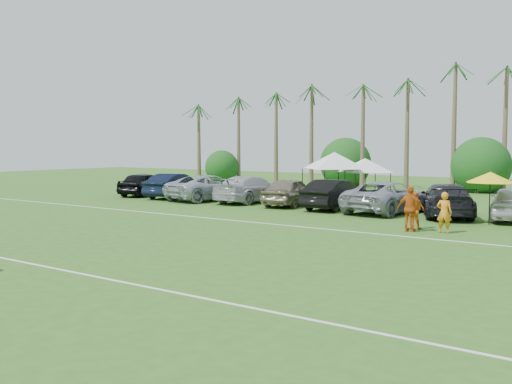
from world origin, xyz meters
The scene contains 26 objects.
field_lines centered at (0.00, 8.00, 0.01)m, with size 80.00×12.10×0.01m.
palm_tree_0 centered at (-22.00, 38.00, 7.48)m, with size 2.40×2.40×8.90m.
palm_tree_1 centered at (-17.00, 38.00, 8.35)m, with size 2.40×2.40×9.90m.
palm_tree_2 centered at (-12.00, 38.00, 9.21)m, with size 2.40×2.40×10.90m.
palm_tree_3 centered at (-8.00, 38.00, 10.06)m, with size 2.40×2.40×11.90m.
palm_tree_4 centered at (-4.00, 38.00, 7.48)m, with size 2.40×2.40×8.90m.
palm_tree_5 centered at (0.00, 38.00, 8.35)m, with size 2.40×2.40×9.90m.
palm_tree_6 centered at (4.00, 38.00, 9.21)m, with size 2.40×2.40×10.90m.
palm_tree_7 centered at (8.00, 38.00, 10.06)m, with size 2.40×2.40×11.90m.
bush_tree_0 centered at (-19.00, 39.00, 1.80)m, with size 4.00×4.00×4.00m.
bush_tree_1 centered at (-6.00, 39.00, 1.80)m, with size 4.00×4.00×4.00m.
bush_tree_2 centered at (6.00, 39.00, 1.80)m, with size 4.00×4.00×4.00m.
sideline_player_a centered at (10.13, 15.89, 0.88)m, with size 0.64×0.42×1.76m, color orange.
sideline_player_b centered at (8.62, 16.33, 0.82)m, with size 0.80×0.62×1.65m, color orange.
sideline_player_c centered at (8.82, 15.44, 0.99)m, with size 1.16×0.48×1.99m, color #CC5B16.
canopy_tent_left centered at (-0.15, 25.70, 3.30)m, with size 4.75×4.75×3.85m.
canopy_tent_right centered at (1.04, 27.98, 2.86)m, with size 4.12×4.12×3.34m.
market_umbrella centered at (11.08, 19.73, 2.24)m, with size 2.24×2.24×2.50m.
parked_car_0 centered at (-13.94, 21.61, 0.87)m, with size 2.06×5.13×1.75m, color black.
parked_car_1 centered at (-10.74, 21.61, 0.87)m, with size 1.85×5.30×1.75m, color black.
parked_car_2 centered at (-7.54, 21.56, 0.87)m, with size 2.90×6.28×1.75m, color #ACB3BC.
parked_car_3 centered at (-4.33, 22.01, 0.87)m, with size 2.45×6.02×1.75m, color #BABBC0.
parked_car_4 centered at (-1.13, 21.70, 0.87)m, with size 2.06×5.13×1.75m, color gray.
parked_car_5 centered at (2.07, 21.56, 0.87)m, with size 1.85×5.30×1.75m, color black.
parked_car_6 centered at (5.27, 21.64, 0.87)m, with size 2.90×6.28×1.75m, color #9699A5.
parked_car_7 centered at (8.47, 21.69, 0.87)m, with size 2.45×6.02×1.75m, color black.
Camera 1 is at (17.39, -8.42, 3.71)m, focal length 40.00 mm.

